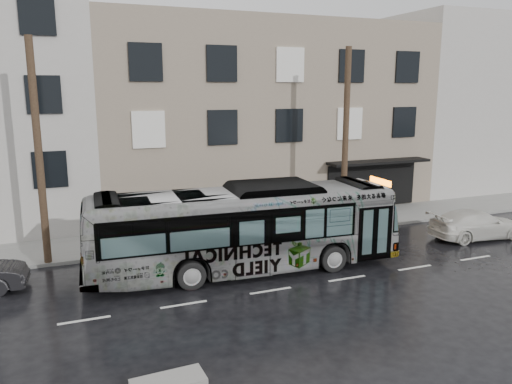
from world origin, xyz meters
The scene contains 10 objects.
ground centered at (0.00, 0.00, 0.00)m, with size 120.00×120.00×0.00m, color black.
sidewalk centered at (0.00, 4.90, 0.07)m, with size 90.00×3.60×0.15m, color gray.
building_taupe centered at (5.00, 12.70, 5.50)m, with size 20.00×12.00×11.00m, color gray.
building_filler centered at (24.00, 12.70, 6.00)m, with size 18.00×12.00×12.00m, color #A9A6A0.
utility_pole_front centered at (6.50, 3.30, 4.65)m, with size 0.30×0.30×9.00m, color #493624.
utility_pole_rear centered at (-7.50, 3.30, 4.65)m, with size 0.30×0.30×9.00m, color #493624.
sign_post centered at (7.60, 3.30, 1.35)m, with size 0.06×0.06×2.40m, color slate.
bus centered at (-0.15, -0.18, 1.74)m, with size 2.92×12.48×3.48m, color #B2B2B2.
white_sedan centered at (11.89, -0.22, 0.69)m, with size 1.94×4.78×1.39m, color silver.
slush_pile centered at (-4.66, -6.98, 0.09)m, with size 1.80×0.80×0.18m, color gray.
Camera 1 is at (-6.72, -18.03, 7.16)m, focal length 35.00 mm.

